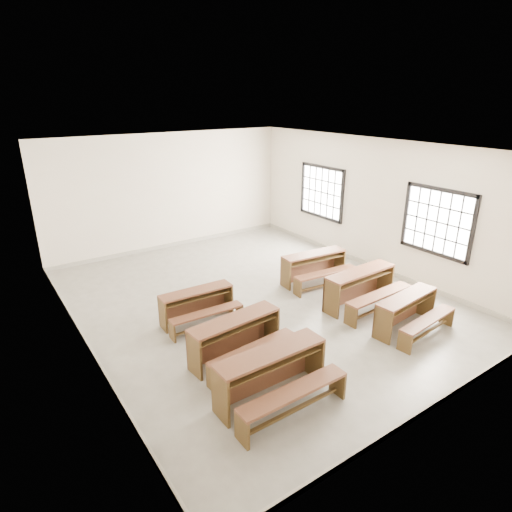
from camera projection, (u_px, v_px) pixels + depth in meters
room at (260, 201)px, 8.51m from camera, size 8.50×8.50×3.20m
desk_set_0 at (273, 372)px, 6.06m from camera, size 1.71×0.89×0.77m
desk_set_1 at (237, 336)px, 7.01m from camera, size 1.69×0.97×0.73m
desk_set_2 at (198, 304)px, 8.21m from camera, size 1.45×0.79×0.64m
desk_set_3 at (408, 310)px, 7.93m from camera, size 1.57×0.92×0.67m
desk_set_4 at (362, 286)px, 8.82m from camera, size 1.73×0.94×0.76m
desk_set_5 at (315, 265)px, 9.94m from camera, size 1.65×0.97×0.71m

